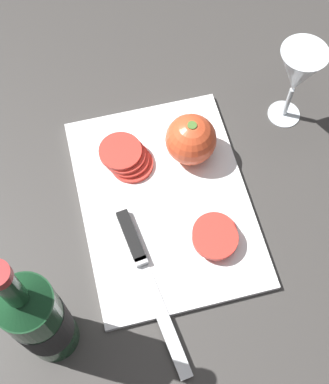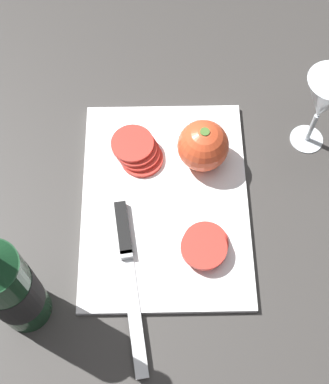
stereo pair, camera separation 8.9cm
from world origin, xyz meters
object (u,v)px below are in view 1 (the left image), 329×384
Objects in this scene: wine_glass at (298,74)px; knife at (138,255)px; whole_tomato at (190,138)px; wine_bottle at (39,320)px; tomato_slice_stack_far at (215,236)px; tomato_slice_stack_near at (126,157)px.

wine_glass is 0.61× the size of knife.
wine_bottle is at bearing -47.23° from whole_tomato.
whole_tomato is at bearing 178.85° from tomato_slice_stack_far.
whole_tomato reaches higher than tomato_slice_stack_far.
tomato_slice_stack_near is at bearing -148.16° from tomato_slice_stack_far.
tomato_slice_stack_near is at bearing 166.33° from knife.
tomato_slice_stack_near is at bearing -92.78° from whole_tomato.
knife is (0.17, -0.13, -0.04)m from whole_tomato.
wine_bottle reaches higher than tomato_slice_stack_near.
wine_bottle is 0.31m from tomato_slice_stack_far.
wine_glass is at bearing 96.41° from tomato_slice_stack_near.
wine_glass is (-0.31, 0.48, 0.00)m from wine_bottle.
whole_tomato is 0.18m from tomato_slice_stack_far.
whole_tomato is at bearing 87.22° from tomato_slice_stack_near.
tomato_slice_stack_far is at bearing 82.08° from knife.
knife is 0.18m from tomato_slice_stack_near.
tomato_slice_stack_near is 1.03× the size of tomato_slice_stack_far.
wine_glass is at bearing 122.33° from wine_bottle.
tomato_slice_stack_near reaches higher than knife.
tomato_slice_stack_far is (0.18, 0.11, -0.00)m from tomato_slice_stack_near.
wine_glass reaches higher than whole_tomato.
wine_glass is 1.96× the size of tomato_slice_stack_far.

